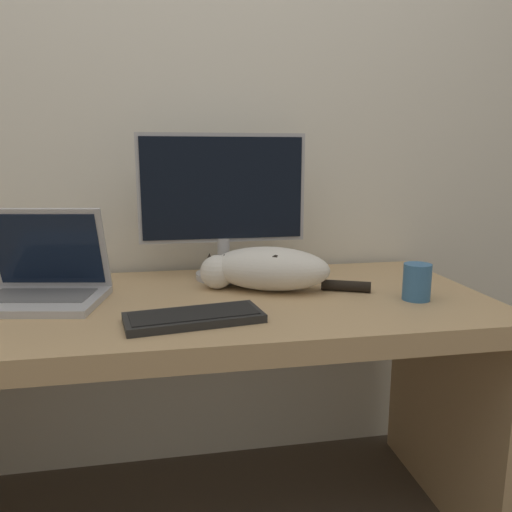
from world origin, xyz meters
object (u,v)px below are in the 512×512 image
(external_keyboard, at_px, (194,317))
(monitor, at_px, (223,200))
(coffee_mug, at_px, (417,282))
(laptop, at_px, (41,284))
(cat, at_px, (266,268))

(external_keyboard, bearing_deg, monitor, 65.11)
(coffee_mug, bearing_deg, external_keyboard, -172.88)
(laptop, bearing_deg, external_keyboard, -21.23)
(monitor, bearing_deg, coffee_mug, -34.59)
(external_keyboard, xyz_separation_m, coffee_mug, (0.62, 0.08, 0.04))
(cat, bearing_deg, external_keyboard, -108.68)
(external_keyboard, height_order, coffee_mug, coffee_mug)
(monitor, relative_size, cat, 1.07)
(laptop, height_order, cat, laptop)
(monitor, bearing_deg, cat, -56.58)
(monitor, distance_m, external_keyboard, 0.51)
(laptop, bearing_deg, cat, 11.42)
(monitor, distance_m, cat, 0.27)
(coffee_mug, bearing_deg, laptop, 170.74)
(external_keyboard, xyz_separation_m, cat, (0.23, 0.26, 0.06))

